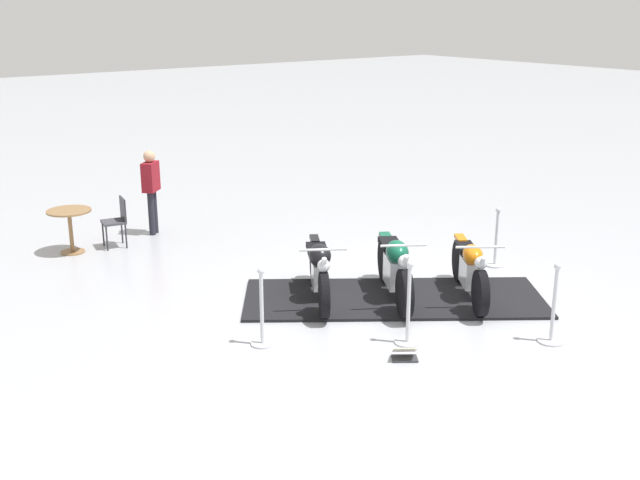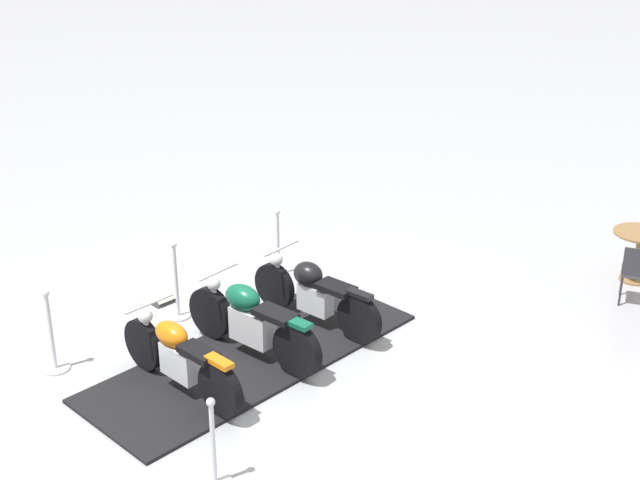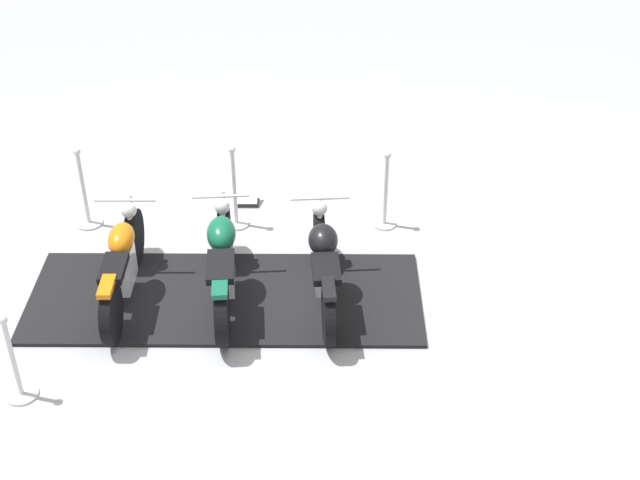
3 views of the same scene
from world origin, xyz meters
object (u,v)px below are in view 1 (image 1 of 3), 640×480
info_placard (405,355)px  cafe_chair_near_table (117,219)px  stanchion_right_front (262,319)px  motorcycle_black (319,269)px  stanchion_right_rear (553,318)px  stanchion_left_rear (496,247)px  stanchion_right_mid (408,317)px  motorcycle_copper (470,269)px  motorcycle_forest (395,267)px  bystander_person (151,185)px  cafe_table (70,221)px

info_placard → cafe_chair_near_table: size_ratio=0.42×
stanchion_right_front → info_placard: (1.44, 1.16, -0.30)m
motorcycle_black → stanchion_right_rear: (2.98, 1.54, -0.17)m
stanchion_left_rear → stanchion_right_rear: (2.49, -1.81, 0.01)m
stanchion_right_mid → stanchion_right_front: bearing=-125.9°
motorcycle_copper → stanchion_right_rear: size_ratio=1.62×
stanchion_left_rear → info_placard: bearing=-65.0°
motorcycle_forest → info_placard: motorcycle_forest is taller
info_placard → stanchion_left_rear: bearing=-119.1°
stanchion_right_rear → cafe_chair_near_table: 7.85m
bystander_person → stanchion_right_mid: bearing=-38.7°
stanchion_left_rear → stanchion_right_front: bearing=-86.7°
stanchion_right_rear → info_placard: bearing=-112.2°
stanchion_left_rear → cafe_table: stanchion_left_rear is taller
stanchion_right_mid → cafe_table: size_ratio=1.45×
stanchion_left_rear → stanchion_right_mid: 3.61m
stanchion_right_front → stanchion_right_rear: 3.77m
motorcycle_black → motorcycle_copper: size_ratio=1.06×
motorcycle_copper → bystander_person: (-6.02, -2.21, 0.47)m
cafe_table → stanchion_right_mid: bearing=18.1°
motorcycle_copper → stanchion_left_rear: 1.75m
stanchion_right_rear → stanchion_right_mid: bearing=-125.9°
motorcycle_black → motorcycle_forest: motorcycle_forest is taller
motorcycle_forest → stanchion_right_rear: stanchion_right_rear is taller
stanchion_right_front → info_placard: stanchion_right_front is taller
motorcycle_black → stanchion_right_rear: stanchion_right_rear is taller
motorcycle_copper → info_placard: motorcycle_copper is taller
motorcycle_forest → stanchion_left_rear: size_ratio=1.90×
motorcycle_forest → motorcycle_black: bearing=-94.1°
motorcycle_black → motorcycle_copper: 2.23m
bystander_person → motorcycle_forest: bearing=-28.6°
motorcycle_black → motorcycle_copper: motorcycle_copper is taller
motorcycle_copper → stanchion_right_rear: stanchion_right_rear is taller
cafe_chair_near_table → stanchion_right_front: bearing=98.7°
stanchion_right_rear → bystander_person: (-7.69, -1.94, 0.63)m
stanchion_right_rear → cafe_chair_near_table: size_ratio=1.21×
motorcycle_copper → stanchion_right_mid: bearing=-36.9°
stanchion_right_front → info_placard: size_ratio=2.82×
motorcycle_copper → cafe_table: motorcycle_copper is taller
info_placard → cafe_chair_near_table: bearing=-46.1°
motorcycle_black → cafe_chair_near_table: 4.53m
cafe_chair_near_table → bystander_person: 1.03m
cafe_chair_near_table → stanchion_right_rear: bearing=122.4°
motorcycle_copper → stanchion_right_front: size_ratio=1.67×
motorcycle_copper → cafe_table: size_ratio=2.27×
motorcycle_copper → info_placard: bearing=-31.8°
stanchion_left_rear → bystander_person: bystander_person is taller
stanchion_left_rear → stanchion_right_rear: stanchion_right_rear is taller
stanchion_left_rear → info_placard: 4.08m
stanchion_left_rear → stanchion_right_rear: size_ratio=0.93×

